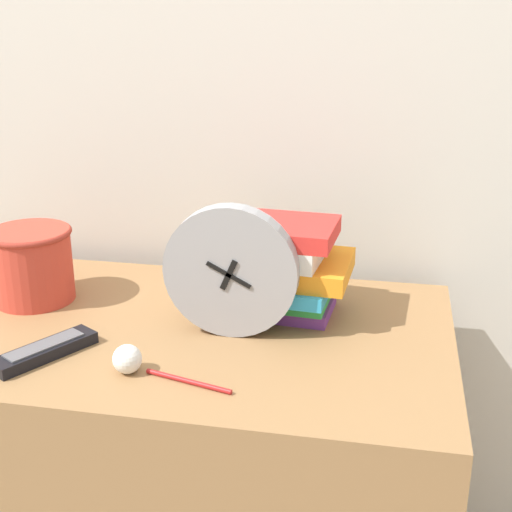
{
  "coord_description": "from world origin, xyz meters",
  "views": [
    {
      "loc": [
        0.43,
        -0.82,
        1.27
      ],
      "look_at": [
        0.2,
        0.34,
        0.84
      ],
      "focal_mm": 50.0,
      "sensor_mm": 36.0,
      "label": 1
    }
  ],
  "objects_px": {
    "desk_clock": "(231,272)",
    "tv_remote": "(45,351)",
    "book_stack": "(281,265)",
    "pen": "(188,381)",
    "crumpled_paper_ball": "(127,359)",
    "basket": "(32,262)"
  },
  "relations": [
    {
      "from": "desk_clock",
      "to": "pen",
      "type": "xyz_separation_m",
      "value": [
        -0.03,
        -0.18,
        -0.11
      ]
    },
    {
      "from": "pen",
      "to": "book_stack",
      "type": "bearing_deg",
      "value": 71.35
    },
    {
      "from": "basket",
      "to": "pen",
      "type": "height_order",
      "value": "basket"
    },
    {
      "from": "tv_remote",
      "to": "pen",
      "type": "distance_m",
      "value": 0.26
    },
    {
      "from": "basket",
      "to": "crumpled_paper_ball",
      "type": "relative_size",
      "value": 3.46
    },
    {
      "from": "pen",
      "to": "tv_remote",
      "type": "bearing_deg",
      "value": 171.34
    },
    {
      "from": "basket",
      "to": "crumpled_paper_ball",
      "type": "xyz_separation_m",
      "value": [
        0.28,
        -0.24,
        -0.05
      ]
    },
    {
      "from": "desk_clock",
      "to": "basket",
      "type": "xyz_separation_m",
      "value": [
        -0.41,
        0.07,
        -0.04
      ]
    },
    {
      "from": "desk_clock",
      "to": "tv_remote",
      "type": "xyz_separation_m",
      "value": [
        -0.29,
        -0.14,
        -0.11
      ]
    },
    {
      "from": "book_stack",
      "to": "crumpled_paper_ball",
      "type": "height_order",
      "value": "book_stack"
    },
    {
      "from": "desk_clock",
      "to": "tv_remote",
      "type": "distance_m",
      "value": 0.34
    },
    {
      "from": "book_stack",
      "to": "tv_remote",
      "type": "distance_m",
      "value": 0.44
    },
    {
      "from": "book_stack",
      "to": "desk_clock",
      "type": "bearing_deg",
      "value": -123.54
    },
    {
      "from": "desk_clock",
      "to": "crumpled_paper_ball",
      "type": "height_order",
      "value": "desk_clock"
    },
    {
      "from": "desk_clock",
      "to": "book_stack",
      "type": "bearing_deg",
      "value": 56.46
    },
    {
      "from": "tv_remote",
      "to": "basket",
      "type": "bearing_deg",
      "value": 120.64
    },
    {
      "from": "tv_remote",
      "to": "crumpled_paper_ball",
      "type": "height_order",
      "value": "crumpled_paper_ball"
    },
    {
      "from": "basket",
      "to": "pen",
      "type": "relative_size",
      "value": 1.1
    },
    {
      "from": "book_stack",
      "to": "pen",
      "type": "relative_size",
      "value": 1.69
    },
    {
      "from": "book_stack",
      "to": "crumpled_paper_ball",
      "type": "relative_size",
      "value": 5.31
    },
    {
      "from": "desk_clock",
      "to": "book_stack",
      "type": "distance_m",
      "value": 0.13
    },
    {
      "from": "desk_clock",
      "to": "pen",
      "type": "bearing_deg",
      "value": -98.43
    }
  ]
}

